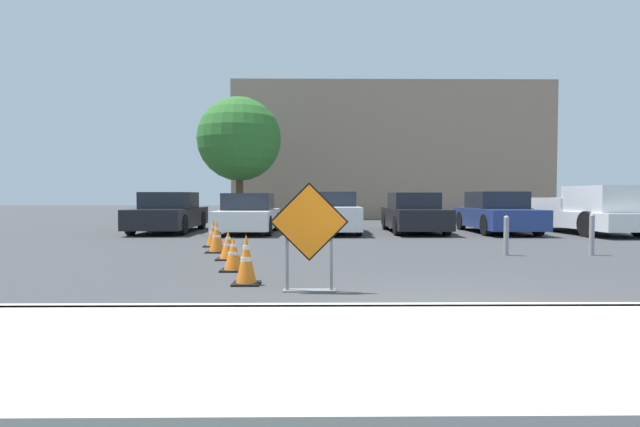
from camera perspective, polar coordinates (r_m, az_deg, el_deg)
The scene contains 19 objects.
ground_plane at distance 15.50m, azimuth 5.25°, elevation -2.79°, with size 96.00×96.00×0.00m, color #3D3D3F.
sidewalk_strip at distance 4.48m, azimuth 20.76°, elevation -14.36°, with size 24.48×2.73×0.14m.
curb_lip at distance 5.74m, azimuth 15.69°, elevation -10.66°, with size 24.48×0.20×0.14m.
road_closed_sign at distance 6.82m, azimuth -1.24°, elevation -2.08°, with size 1.08×0.20×1.50m.
traffic_cone_nearest at distance 7.51m, azimuth -8.43°, elevation -5.26°, with size 0.40×0.40×0.76m.
traffic_cone_second at distance 8.88m, azimuth -9.86°, elevation -4.62°, with size 0.44×0.44×0.60m.
traffic_cone_third at distance 10.45m, azimuth -10.45°, elevation -3.65°, with size 0.47×0.47×0.59m.
traffic_cone_fourth at distance 11.78m, azimuth -11.72°, elevation -2.63°, with size 0.47×0.47×0.74m.
traffic_cone_fifth at distance 13.13m, azimuth -12.10°, elevation -2.25°, with size 0.46×0.46×0.69m.
parked_car_nearest at distance 18.72m, azimuth -16.87°, elevation 0.02°, with size 1.96×4.66×1.43m.
parked_car_second at distance 17.59m, azimuth -8.19°, elevation -0.12°, with size 1.95×4.20×1.39m.
parked_car_third at distance 17.64m, azimuth 1.33°, elevation 0.01°, with size 1.87×4.66×1.44m.
parked_car_fourth at distance 18.00m, azimuth 10.65°, elevation -0.04°, with size 1.84×4.42×1.41m.
parked_car_fifth at distance 18.69m, azimuth 19.53°, elevation 0.00°, with size 1.93×4.57×1.45m.
pickup_truck at distance 19.34m, azimuth 28.39°, elevation 0.13°, with size 2.28×5.64×1.63m.
bollard_nearest at distance 11.71m, azimuth 20.51°, elevation -2.24°, with size 0.12×0.12×0.88m.
bollard_second at distance 12.52m, azimuth 28.64°, elevation -2.00°, with size 0.12×0.12×0.92m.
building_facade_backdrop at distance 29.97m, azimuth 7.76°, elevation 6.83°, with size 17.73×5.00×7.58m.
street_tree_behind_lot at distance 22.33m, azimuth -9.22°, elevation 8.37°, with size 3.66×3.66×5.61m.
Camera 1 is at (-1.58, -5.37, 1.33)m, focal length 28.00 mm.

